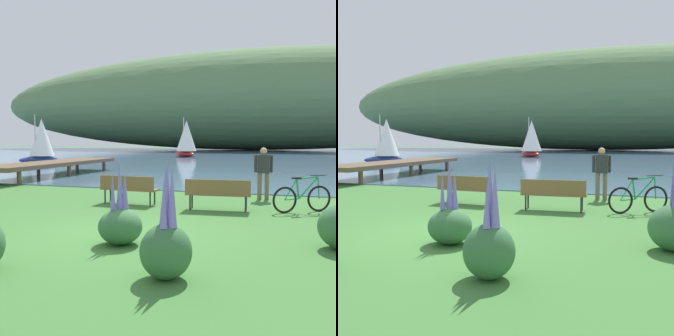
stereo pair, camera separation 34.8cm
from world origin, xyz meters
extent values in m
plane|color=#3D7533|center=(0.00, 0.00, 0.00)|extent=(200.00, 200.00, 0.00)
cube|color=#5B7F9E|center=(0.00, 47.02, 0.02)|extent=(180.00, 80.00, 0.04)
ellipsoid|color=#567A4C|center=(-5.81, 70.41, 9.39)|extent=(107.08, 28.00, 18.70)
cube|color=brown|center=(-1.36, 3.74, 0.45)|extent=(1.83, 0.58, 0.05)
cube|color=brown|center=(-1.38, 3.53, 0.68)|extent=(1.80, 0.15, 0.40)
cylinder|color=#2D2D33|center=(-2.12, 3.95, 0.23)|extent=(0.05, 0.05, 0.45)
cylinder|color=#2D2D33|center=(-0.59, 3.86, 0.23)|extent=(0.05, 0.05, 0.45)
cylinder|color=#2D2D33|center=(-2.14, 3.61, 0.23)|extent=(0.05, 0.05, 0.45)
cylinder|color=#2D2D33|center=(-0.61, 3.52, 0.23)|extent=(0.05, 0.05, 0.45)
cube|color=brown|center=(1.44, 3.47, 0.45)|extent=(1.83, 0.63, 0.05)
cube|color=brown|center=(1.45, 3.27, 0.68)|extent=(1.80, 0.19, 0.40)
cylinder|color=#2D2D33|center=(0.66, 3.58, 0.23)|extent=(0.05, 0.05, 0.45)
cylinder|color=#2D2D33|center=(2.18, 3.71, 0.23)|extent=(0.05, 0.05, 0.45)
cylinder|color=#2D2D33|center=(0.69, 3.24, 0.23)|extent=(0.05, 0.05, 0.45)
cylinder|color=#2D2D33|center=(2.21, 3.37, 0.23)|extent=(0.05, 0.05, 0.45)
torus|color=black|center=(4.10, 4.12, 0.36)|extent=(0.64, 0.44, 0.72)
torus|color=black|center=(3.22, 3.55, 0.36)|extent=(0.64, 0.44, 0.72)
cylinder|color=#1E8C4C|center=(3.82, 3.94, 0.67)|extent=(0.53, 0.37, 0.61)
cylinder|color=#1E8C4C|center=(3.79, 3.92, 0.94)|extent=(0.58, 0.39, 0.09)
cylinder|color=#1E8C4C|center=(3.54, 3.76, 0.65)|extent=(0.13, 0.10, 0.54)
cylinder|color=#1E8C4C|center=(3.40, 3.67, 0.37)|extent=(0.37, 0.26, 0.05)
cylinder|color=#1E8C4C|center=(3.37, 3.65, 0.64)|extent=(0.33, 0.22, 0.56)
cylinder|color=#1E8C4C|center=(4.08, 4.11, 0.66)|extent=(0.09, 0.08, 0.60)
cube|color=black|center=(3.51, 3.74, 0.94)|extent=(0.26, 0.21, 0.05)
cylinder|color=black|center=(4.06, 4.09, 1.00)|extent=(0.42, 0.28, 0.02)
cylinder|color=#72604C|center=(2.34, 5.90, 0.44)|extent=(0.14, 0.14, 0.88)
cylinder|color=#72604C|center=(2.57, 5.96, 0.44)|extent=(0.14, 0.14, 0.88)
cube|color=#2D2D33|center=(2.45, 5.93, 1.18)|extent=(0.42, 0.30, 0.60)
sphere|color=tan|center=(2.45, 5.93, 1.60)|extent=(0.22, 0.22, 0.22)
cylinder|color=#2D2D33|center=(2.20, 5.87, 1.18)|extent=(0.09, 0.09, 0.56)
cylinder|color=#2D2D33|center=(2.71, 5.99, 1.18)|extent=(0.09, 0.09, 0.56)
ellipsoid|color=#386B3D|center=(4.36, 0.18, 0.41)|extent=(0.90, 0.90, 0.82)
cylinder|color=#386B3D|center=(4.33, 0.20, 0.71)|extent=(0.02, 0.02, 0.12)
cone|color=#6B5BB7|center=(4.33, 0.20, 1.20)|extent=(0.11, 0.11, 0.85)
ellipsoid|color=#386B3D|center=(0.40, -0.73, 0.34)|extent=(0.83, 0.83, 0.67)
cylinder|color=#386B3D|center=(0.38, -0.69, 0.60)|extent=(0.02, 0.02, 0.12)
cone|color=#7A6BC6|center=(0.38, -0.69, 1.13)|extent=(0.14, 0.14, 0.93)
cylinder|color=#386B3D|center=(0.46, -0.64, 0.60)|extent=(0.02, 0.02, 0.12)
cone|color=#7A6BC6|center=(0.46, -0.64, 1.01)|extent=(0.15, 0.15, 0.70)
cylinder|color=#386B3D|center=(0.29, -0.82, 0.60)|extent=(0.02, 0.02, 0.12)
cone|color=#7A6BC6|center=(0.29, -0.82, 1.03)|extent=(0.10, 0.10, 0.75)
cylinder|color=#386B3D|center=(0.32, -0.55, 0.60)|extent=(0.02, 0.02, 0.12)
cone|color=#7A6BC6|center=(0.32, -0.55, 0.96)|extent=(0.14, 0.14, 0.59)
ellipsoid|color=#386B3D|center=(1.82, -2.26, 0.39)|extent=(0.75, 0.75, 0.79)
cylinder|color=#386B3D|center=(1.74, -2.12, 0.69)|extent=(0.02, 0.02, 0.12)
cone|color=#8470D1|center=(1.74, -2.12, 1.07)|extent=(0.14, 0.14, 0.65)
cylinder|color=#386B3D|center=(1.83, -2.25, 0.69)|extent=(0.02, 0.02, 0.12)
cone|color=#8470D1|center=(1.83, -2.25, 1.22)|extent=(0.14, 0.14, 0.95)
cylinder|color=#386B3D|center=(1.92, -2.29, 0.69)|extent=(0.02, 0.02, 0.12)
cone|color=#8470D1|center=(1.92, -2.29, 1.19)|extent=(0.15, 0.15, 0.88)
cylinder|color=#386B3D|center=(1.83, -2.39, 0.69)|extent=(0.02, 0.02, 0.12)
cone|color=#8470D1|center=(1.83, -2.39, 1.03)|extent=(0.11, 0.11, 0.56)
cylinder|color=#386B3D|center=(1.78, -2.16, 0.69)|extent=(0.02, 0.02, 0.12)
cone|color=#8470D1|center=(1.78, -2.16, 1.19)|extent=(0.15, 0.15, 0.89)
cylinder|color=#386B3D|center=(1.77, -2.12, 0.69)|extent=(0.02, 0.02, 0.12)
cone|color=#8470D1|center=(1.77, -2.12, 1.02)|extent=(0.09, 0.09, 0.55)
ellipsoid|color=#B22323|center=(-8.83, 36.33, 0.37)|extent=(3.45, 3.46, 0.67)
cylinder|color=#B2B2B2|center=(-9.04, 36.54, 2.62)|extent=(0.10, 0.10, 3.82)
cone|color=white|center=(-8.58, 36.08, 2.42)|extent=(3.20, 3.20, 3.43)
ellipsoid|color=navy|center=(-16.86, 20.55, 0.34)|extent=(2.29, 3.50, 0.60)
cylinder|color=#B2B2B2|center=(-16.97, 20.31, 2.34)|extent=(0.09, 0.09, 3.41)
cone|color=white|center=(-16.73, 20.84, 2.17)|extent=(2.69, 2.69, 3.07)
cube|color=brown|center=(-9.00, 11.02, 0.70)|extent=(2.40, 10.00, 0.20)
cylinder|color=brown|center=(-8.04, 7.02, 0.30)|extent=(0.20, 0.20, 0.60)
cylinder|color=brown|center=(-9.96, 11.02, 0.30)|extent=(0.20, 0.20, 0.60)
cylinder|color=brown|center=(-8.04, 11.02, 0.30)|extent=(0.20, 0.20, 0.60)
cylinder|color=brown|center=(-9.96, 15.02, 0.30)|extent=(0.20, 0.20, 0.60)
cylinder|color=brown|center=(-8.04, 15.02, 0.30)|extent=(0.20, 0.20, 0.60)
camera|label=1|loc=(3.59, -7.55, 1.97)|focal=43.07mm
camera|label=2|loc=(3.92, -7.43, 1.97)|focal=43.07mm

